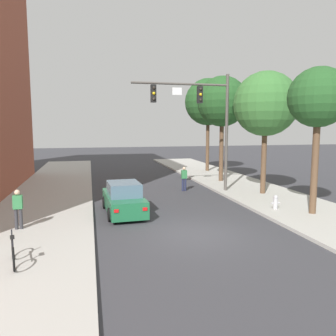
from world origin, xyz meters
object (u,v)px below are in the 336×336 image
Objects in this scene: car_lead_green at (124,199)px; street_tree_nearest at (318,99)px; street_tree_third at (222,102)px; pedestrian_sidewalk_left_walker at (18,207)px; traffic_signal_mast at (201,111)px; street_tree_farthest at (208,102)px; street_tree_second at (266,104)px; bicycle_leaning at (13,252)px; fire_hydrant at (275,202)px; pedestrian_crossing_road at (184,178)px.

street_tree_nearest reaches higher than car_lead_green.
street_tree_third reaches higher than street_tree_nearest.
street_tree_nearest is at bearing -2.39° from pedestrian_sidewalk_left_walker.
street_tree_nearest is at bearing -16.47° from car_lead_green.
street_tree_farthest is (4.04, 9.77, 1.30)m from traffic_signal_mast.
pedestrian_sidewalk_left_walker is 14.98m from street_tree_second.
street_tree_nearest is at bearing -61.38° from traffic_signal_mast.
street_tree_farthest reaches higher than street_tree_third.
bicycle_leaning is at bearing -133.69° from traffic_signal_mast.
street_tree_farthest reaches higher than car_lead_green.
street_tree_third is at bearing 85.27° from fire_hydrant.
car_lead_green is 7.06m from bicycle_leaning.
pedestrian_sidewalk_left_walker is 0.24× the size of street_tree_nearest.
pedestrian_sidewalk_left_walker is at bearing 177.61° from street_tree_nearest.
street_tree_nearest is 10.31m from street_tree_third.
street_tree_third is (8.32, 7.66, 5.49)m from car_lead_green.
fire_hydrant is 0.10× the size of street_tree_nearest.
street_tree_nearest is 0.92× the size of street_tree_second.
traffic_signal_mast is 0.86× the size of street_tree_farthest.
street_tree_second is (1.45, 3.88, 5.20)m from fire_hydrant.
street_tree_farthest is (9.37, 13.62, 5.91)m from car_lead_green.
car_lead_green is 10.47m from street_tree_nearest.
car_lead_green is 4.96m from pedestrian_sidewalk_left_walker.
street_tree_nearest is (3.53, -6.47, 0.30)m from traffic_signal_mast.
street_tree_second reaches higher than pedestrian_sidewalk_left_walker.
street_tree_farthest is at bearing 48.52° from pedestrian_sidewalk_left_walker.
traffic_signal_mast is 4.32× the size of bicycle_leaning.
car_lead_green is at bearing -124.53° from street_tree_farthest.
pedestrian_crossing_road is at bearing 149.24° from street_tree_second.
street_tree_second reaches higher than pedestrian_crossing_road.
pedestrian_crossing_road is 0.19× the size of street_tree_farthest.
bicycle_leaning is at bearing -124.34° from street_tree_farthest.
car_lead_green is 10.59m from street_tree_second.
fire_hydrant is 10.78m from street_tree_third.
bicycle_leaning is 14.15m from street_tree_nearest.
street_tree_farthest is at bearing 80.01° from street_tree_third.
bicycle_leaning is 12.32m from fire_hydrant.
bicycle_leaning is 16.22m from street_tree_second.
pedestrian_sidewalk_left_walker is 1.00× the size of pedestrian_crossing_road.
pedestrian_crossing_road is at bearing -119.18° from street_tree_farthest.
bicycle_leaning is at bearing -127.99° from pedestrian_crossing_road.
car_lead_green is at bearing -137.38° from street_tree_third.
traffic_signal_mast is 1.08× the size of street_tree_nearest.
street_tree_third reaches higher than bicycle_leaning.
fire_hydrant is 0.09× the size of street_tree_third.
car_lead_green is 17.56m from street_tree_farthest.
car_lead_green is at bearing -164.89° from street_tree_second.
street_tree_second is at bearing -91.82° from street_tree_farthest.
street_tree_farthest is at bearing 88.22° from street_tree_nearest.
traffic_signal_mast is 10.65m from street_tree_farthest.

